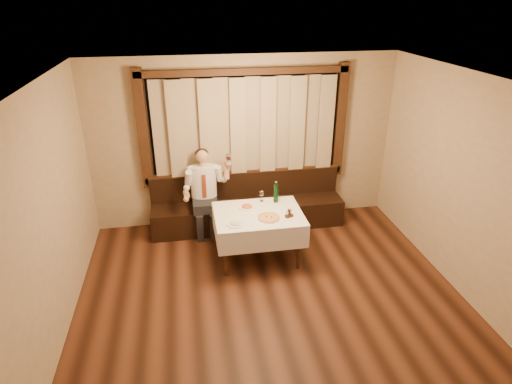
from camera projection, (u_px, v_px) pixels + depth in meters
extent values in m
cube|color=black|center=(284.00, 339.00, 4.97)|extent=(5.00, 6.00, 0.01)
cube|color=silver|center=(293.00, 98.00, 3.77)|extent=(5.00, 6.00, 0.01)
cube|color=tan|center=(245.00, 142.00, 7.04)|extent=(5.00, 0.01, 2.80)
cube|color=tan|center=(27.00, 258.00, 3.98)|extent=(0.01, 6.00, 2.80)
cube|color=tan|center=(506.00, 214.00, 4.76)|extent=(0.01, 6.00, 2.80)
cube|color=black|center=(245.00, 125.00, 6.90)|extent=(3.00, 0.02, 1.60)
cube|color=orange|center=(202.00, 145.00, 6.91)|extent=(0.50, 0.01, 0.40)
cube|color=black|center=(245.00, 174.00, 7.22)|extent=(3.30, 0.12, 0.10)
cube|color=black|center=(244.00, 71.00, 6.50)|extent=(3.30, 0.12, 0.10)
cube|color=black|center=(143.00, 131.00, 6.61)|extent=(0.16, 0.12, 1.90)
cube|color=black|center=(340.00, 121.00, 7.11)|extent=(0.16, 0.12, 1.90)
cube|color=#877156|center=(245.00, 127.00, 6.81)|extent=(2.90, 0.08, 1.55)
cube|color=black|center=(248.00, 214.00, 7.26)|extent=(3.20, 0.60, 0.45)
cube|color=black|center=(246.00, 184.00, 7.28)|extent=(3.20, 0.12, 0.45)
cube|color=black|center=(246.00, 171.00, 7.18)|extent=(3.20, 0.14, 0.04)
cylinder|color=black|center=(226.00, 254.00, 5.92)|extent=(0.06, 0.06, 0.71)
cylinder|color=black|center=(299.00, 247.00, 6.08)|extent=(0.06, 0.06, 0.71)
cylinder|color=black|center=(221.00, 228.00, 6.58)|extent=(0.06, 0.06, 0.71)
cylinder|color=black|center=(287.00, 222.00, 6.74)|extent=(0.06, 0.06, 0.71)
cube|color=black|center=(258.00, 215.00, 6.17)|extent=(1.20, 0.90, 0.04)
cube|color=white|center=(258.00, 213.00, 6.16)|extent=(1.26, 0.96, 0.01)
cube|color=white|center=(265.00, 241.00, 5.81)|extent=(1.26, 0.01, 0.35)
cube|color=white|center=(253.00, 209.00, 6.66)|extent=(1.26, 0.01, 0.35)
cube|color=white|center=(215.00, 228.00, 6.14)|extent=(0.01, 0.96, 0.35)
cube|color=white|center=(300.00, 220.00, 6.33)|extent=(0.01, 0.96, 0.35)
cylinder|color=white|center=(269.00, 218.00, 6.01)|extent=(0.32, 0.32, 0.01)
cylinder|color=#C64D1D|center=(269.00, 218.00, 6.01)|extent=(0.29, 0.29, 0.01)
torus|color=#BF8349|center=(269.00, 217.00, 6.00)|extent=(0.31, 0.31, 0.02)
sphere|color=black|center=(266.00, 216.00, 6.01)|extent=(0.02, 0.02, 0.02)
sphere|color=black|center=(271.00, 217.00, 6.00)|extent=(0.02, 0.02, 0.02)
cylinder|color=white|center=(247.00, 207.00, 6.31)|extent=(0.25, 0.25, 0.02)
ellipsoid|color=#B63A1D|center=(247.00, 205.00, 6.30)|extent=(0.16, 0.16, 0.07)
cylinder|color=white|center=(236.00, 224.00, 5.85)|extent=(0.24, 0.24, 0.02)
ellipsoid|color=#D1BD87|center=(236.00, 221.00, 5.84)|extent=(0.15, 0.15, 0.07)
cylinder|color=#0E4318|center=(276.00, 194.00, 6.43)|extent=(0.07, 0.07, 0.27)
cylinder|color=#0E4318|center=(276.00, 184.00, 6.37)|extent=(0.03, 0.03, 0.06)
cylinder|color=silver|center=(276.00, 182.00, 6.35)|extent=(0.03, 0.03, 0.01)
cylinder|color=white|center=(262.00, 201.00, 6.51)|extent=(0.06, 0.06, 0.01)
cylinder|color=white|center=(262.00, 198.00, 6.49)|extent=(0.01, 0.01, 0.09)
ellipsoid|color=white|center=(262.00, 193.00, 6.45)|extent=(0.06, 0.06, 0.08)
cube|color=black|center=(289.00, 216.00, 6.05)|extent=(0.12, 0.09, 0.04)
cube|color=black|center=(289.00, 212.00, 6.02)|extent=(0.03, 0.06, 0.08)
cylinder|color=white|center=(287.00, 214.00, 6.01)|extent=(0.03, 0.03, 0.07)
cylinder|color=silver|center=(287.00, 211.00, 6.00)|extent=(0.03, 0.03, 0.01)
cylinder|color=white|center=(291.00, 213.00, 6.04)|extent=(0.03, 0.03, 0.07)
cylinder|color=silver|center=(291.00, 210.00, 6.03)|extent=(0.03, 0.03, 0.01)
cube|color=black|center=(205.00, 204.00, 6.91)|extent=(0.40, 0.44, 0.16)
cube|color=black|center=(200.00, 228.00, 6.83)|extent=(0.11, 0.12, 0.45)
cube|color=black|center=(214.00, 227.00, 6.86)|extent=(0.11, 0.12, 0.45)
ellipsoid|color=white|center=(203.00, 181.00, 6.90)|extent=(0.41, 0.26, 0.53)
cube|color=maroon|center=(204.00, 186.00, 6.79)|extent=(0.06, 0.01, 0.40)
cylinder|color=tan|center=(202.00, 164.00, 6.77)|extent=(0.10, 0.10, 0.08)
sphere|color=tan|center=(202.00, 156.00, 6.71)|extent=(0.21, 0.21, 0.21)
ellipsoid|color=black|center=(202.00, 154.00, 6.73)|extent=(0.21, 0.21, 0.16)
sphere|color=white|center=(190.00, 170.00, 6.77)|extent=(0.13, 0.13, 0.13)
sphere|color=white|center=(215.00, 168.00, 6.83)|extent=(0.13, 0.13, 0.13)
sphere|color=tan|center=(186.00, 200.00, 6.54)|extent=(0.08, 0.08, 0.08)
sphere|color=tan|center=(228.00, 164.00, 6.66)|extent=(0.09, 0.09, 0.09)
cylinder|color=white|center=(229.00, 162.00, 6.62)|extent=(0.01, 0.01, 0.11)
ellipsoid|color=white|center=(228.00, 157.00, 6.58)|extent=(0.08, 0.08, 0.10)
ellipsoid|color=#4C070F|center=(228.00, 158.00, 6.59)|extent=(0.07, 0.07, 0.06)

